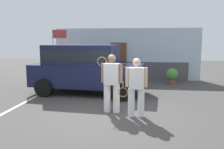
% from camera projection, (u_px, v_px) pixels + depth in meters
% --- Properties ---
extents(ground_plane, '(40.00, 40.00, 0.00)m').
position_uv_depth(ground_plane, '(110.00, 114.00, 7.23)').
color(ground_plane, '#423F3D').
extents(parking_stripe_0, '(0.12, 4.40, 0.01)m').
position_uv_depth(parking_stripe_0, '(32.00, 99.00, 9.13)').
color(parking_stripe_0, silver).
rests_on(parking_stripe_0, ground_plane).
extents(house_frontage, '(8.25, 0.40, 2.91)m').
position_uv_depth(house_frontage, '(126.00, 55.00, 13.56)').
color(house_frontage, silver).
rests_on(house_frontage, ground_plane).
extents(parked_suv, '(4.74, 2.47, 2.05)m').
position_uv_depth(parked_suv, '(86.00, 66.00, 9.91)').
color(parked_suv, '#141938').
rests_on(parked_suv, ground_plane).
extents(tennis_player_man, '(0.80, 0.33, 1.82)m').
position_uv_depth(tennis_player_man, '(112.00, 82.00, 7.31)').
color(tennis_player_man, white).
rests_on(tennis_player_man, ground_plane).
extents(tennis_player_woman, '(0.90, 0.29, 1.73)m').
position_uv_depth(tennis_player_woman, '(136.00, 87.00, 6.89)').
color(tennis_player_woman, white).
rests_on(tennis_player_woman, ground_plane).
extents(potted_plant_by_porch, '(0.61, 0.61, 0.80)m').
position_uv_depth(potted_plant_by_porch, '(172.00, 75.00, 12.18)').
color(potted_plant_by_porch, brown).
rests_on(potted_plant_by_porch, ground_plane).
extents(flag_pole, '(0.80, 0.08, 2.84)m').
position_uv_depth(flag_pole, '(56.00, 45.00, 12.86)').
color(flag_pole, silver).
rests_on(flag_pole, ground_plane).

